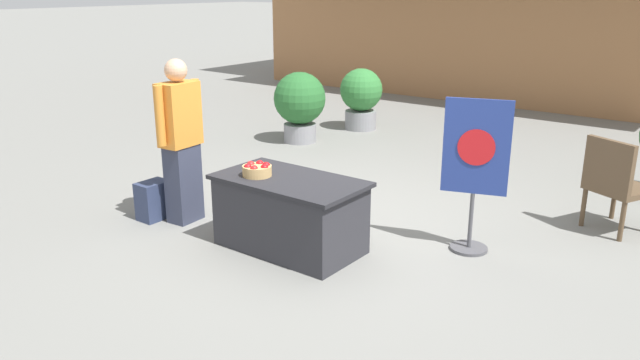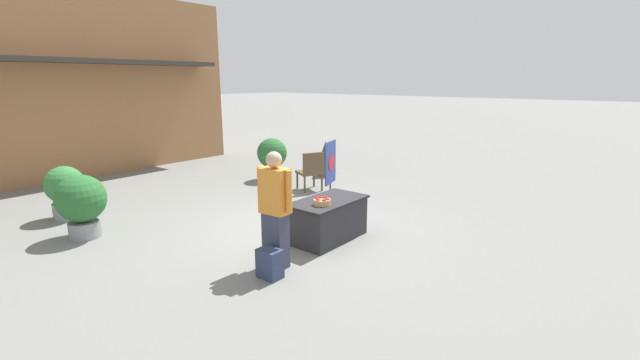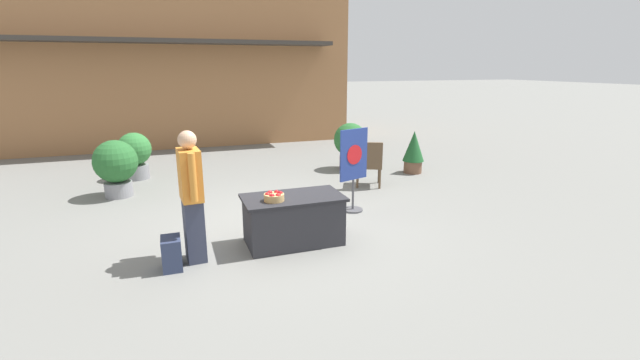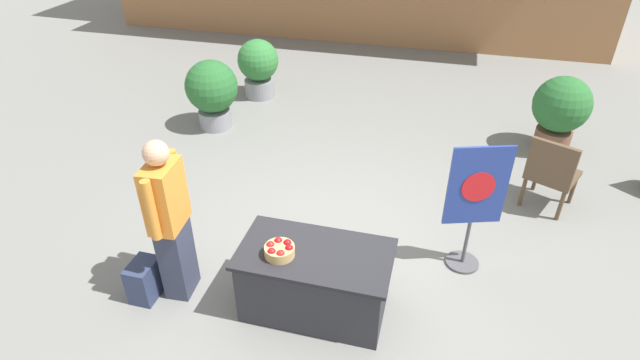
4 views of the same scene
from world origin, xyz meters
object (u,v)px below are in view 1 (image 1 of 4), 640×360
object	(u,v)px
potted_plant_near_left	(361,96)
apple_basket	(257,170)
display_table	(290,214)
backpack	(154,200)
patio_chair	(615,181)
person_visitor	(181,140)
potted_plant_far_left	(300,102)
poster_board	(475,169)

from	to	relation	value
potted_plant_near_left	apple_basket	bearing A→B (deg)	-67.04
display_table	backpack	bearing A→B (deg)	-170.33
backpack	patio_chair	bearing A→B (deg)	33.11
potted_plant_near_left	person_visitor	bearing A→B (deg)	-78.65
display_table	potted_plant_far_left	distance (m)	4.30
display_table	poster_board	bearing A→B (deg)	36.04
apple_basket	person_visitor	distance (m)	1.10
potted_plant_far_left	poster_board	bearing A→B (deg)	-30.42
apple_basket	person_visitor	bearing A→B (deg)	179.85
apple_basket	patio_chair	bearing A→B (deg)	42.90
backpack	potted_plant_far_left	distance (m)	3.82
display_table	poster_board	distance (m)	1.79
potted_plant_near_left	backpack	bearing A→B (deg)	-82.41
backpack	patio_chair	xyz separation A→B (m)	(4.05, 2.64, 0.34)
display_table	patio_chair	bearing A→B (deg)	44.98
person_visitor	poster_board	size ratio (longest dim) A/B	1.18
poster_board	potted_plant_far_left	world-z (taller)	poster_board
patio_chair	potted_plant_near_left	world-z (taller)	potted_plant_near_left
backpack	display_table	bearing A→B (deg)	9.67
apple_basket	patio_chair	xyz separation A→B (m)	(2.66, 2.47, -0.23)
person_visitor	potted_plant_near_left	xyz separation A→B (m)	(-0.98, 4.88, -0.30)
poster_board	potted_plant_far_left	size ratio (longest dim) A/B	1.31
apple_basket	patio_chair	distance (m)	3.64
display_table	potted_plant_far_left	size ratio (longest dim) A/B	1.27
display_table	person_visitor	distance (m)	1.50
potted_plant_near_left	poster_board	bearing A→B (deg)	-44.80
person_visitor	poster_board	xyz separation A→B (m)	(2.79, 1.13, -0.07)
potted_plant_far_left	display_table	bearing A→B (deg)	-52.15
display_table	apple_basket	distance (m)	0.53
display_table	patio_chair	distance (m)	3.34
poster_board	potted_plant_near_left	size ratio (longest dim) A/B	1.39
apple_basket	patio_chair	world-z (taller)	patio_chair
apple_basket	backpack	distance (m)	1.51
display_table	poster_board	world-z (taller)	poster_board
poster_board	patio_chair	bearing A→B (deg)	125.60
patio_chair	potted_plant_near_left	bearing A→B (deg)	88.40
person_visitor	apple_basket	bearing A→B (deg)	-4.81
apple_basket	potted_plant_near_left	size ratio (longest dim) A/B	0.26
backpack	potted_plant_far_left	xyz separation A→B (m)	(-0.94, 3.68, 0.43)
poster_board	person_visitor	bearing A→B (deg)	-86.74
display_table	patio_chair	size ratio (longest dim) A/B	1.45
display_table	person_visitor	world-z (taller)	person_visitor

